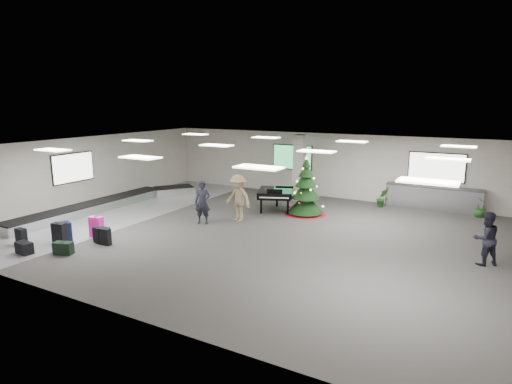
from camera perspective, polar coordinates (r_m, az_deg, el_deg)
The scene contains 20 objects.
ground at distance 15.85m, azimuth 0.96°, elevation -5.49°, with size 18.00×18.00×0.00m, color #33312E.
room_envelope at distance 16.07m, azimuth 0.91°, elevation 3.30°, with size 18.02×14.02×3.21m.
baggage_carousel at distance 20.49m, azimuth -18.89°, elevation -1.48°, with size 2.28×9.71×0.43m.
service_counter at distance 20.53m, azimuth 22.52°, elevation -0.77°, with size 4.05×0.65×1.08m.
suitcase_0 at distance 16.04m, azimuth -24.72°, elevation -5.04°, with size 0.50×0.33×0.76m.
suitcase_1 at distance 15.37m, azimuth -19.43°, elevation -5.64°, with size 0.38×0.20×0.59m.
pink_suitcase at distance 16.32m, azimuth -20.49°, elevation -4.38°, with size 0.51×0.32×0.77m.
suitcase_3 at distance 15.66m, azimuth -20.30°, elevation -5.41°, with size 0.40×0.27×0.57m.
navy_suitcase at distance 16.27m, azimuth -23.95°, elevation -4.84°, with size 0.50×0.40×0.70m.
suitcase_5 at distance 16.50m, azimuth -28.82°, elevation -5.25°, with size 0.39×0.22×0.60m.
green_duffel at distance 15.00m, azimuth -24.30°, elevation -6.84°, with size 0.66×0.48×0.41m.
suitcase_7 at distance 15.62m, azimuth -19.55°, elevation -5.42°, with size 0.39×0.22×0.56m.
black_duffel at distance 15.58m, azimuth -28.50°, elevation -6.57°, with size 0.61×0.37×0.40m.
christmas_tree at distance 18.33m, azimuth 6.64°, elevation -0.32°, with size 1.79×1.79×2.55m.
grand_piano at distance 18.91m, azimuth 2.65°, elevation -0.17°, with size 2.05×2.31×1.09m.
traveler_a at distance 16.96m, azimuth -7.13°, elevation -1.40°, with size 0.63×0.41×1.72m, color black.
traveler_b at distance 17.22m, azimuth -2.40°, elevation -0.81°, with size 1.22×0.70×1.89m, color #917C5A.
traveler_bench at distance 14.35m, azimuth 28.30°, elevation -5.48°, with size 0.79×0.61×1.62m, color black.
potted_plant_left at distance 20.37m, azimuth 16.41°, elevation -0.78°, with size 0.47×0.38×0.85m, color #133D1A.
potted_plant_right at distance 20.21m, azimuth 27.68°, elevation -1.78°, with size 0.48×0.48×0.85m, color #133D1A.
Camera 1 is at (7.11, -13.33, 4.78)m, focal length 30.00 mm.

